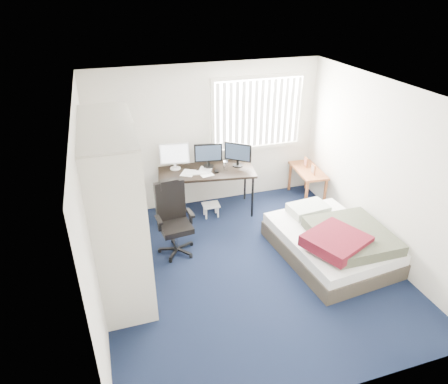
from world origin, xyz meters
TOP-DOWN VIEW (x-y plane):
  - ground at (0.00, 0.00)m, footprint 4.20×4.20m
  - room_shell at (0.00, 0.00)m, footprint 4.20×4.20m
  - window_assembly at (0.90, 2.04)m, footprint 1.72×0.09m
  - closet at (-1.67, 0.27)m, footprint 0.64×1.84m
  - desk at (-0.14, 1.75)m, footprint 1.71×0.99m
  - office_chair at (-0.91, 0.76)m, footprint 0.58×0.58m
  - footstool at (-0.13, 1.53)m, footprint 0.30×0.24m
  - nightstand at (1.75, 1.60)m, footprint 0.50×0.90m
  - bed at (1.27, -0.12)m, footprint 1.51×1.91m
  - pine_box at (-1.65, -0.08)m, footprint 0.43×0.38m

SIDE VIEW (x-z plane):
  - ground at x=0.00m, z-range 0.00..0.00m
  - pine_box at x=-1.65m, z-range 0.00..0.28m
  - footstool at x=-0.13m, z-range 0.06..0.30m
  - bed at x=1.27m, z-range -0.04..0.56m
  - office_chair at x=-0.91m, z-range -0.13..1.00m
  - nightstand at x=1.75m, z-range 0.14..0.92m
  - desk at x=-0.14m, z-range 0.19..1.45m
  - closet at x=-1.67m, z-range 0.24..2.46m
  - room_shell at x=0.00m, z-range -0.59..3.61m
  - window_assembly at x=0.90m, z-range 0.94..2.26m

